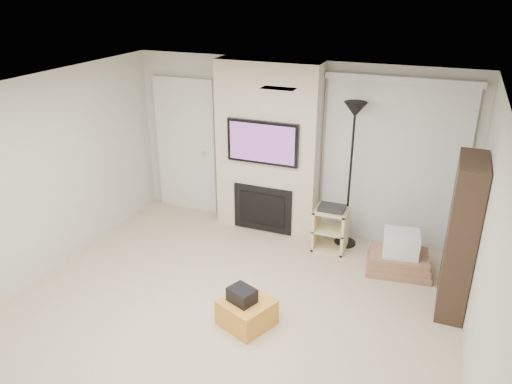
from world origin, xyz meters
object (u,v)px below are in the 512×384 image
at_px(ottoman, 247,312).
at_px(av_stand, 331,227).
at_px(box_stack, 399,256).
at_px(floor_lamp, 353,135).
at_px(bookshelf, 461,237).

relative_size(ottoman, av_stand, 0.76).
xyz_separation_m(av_stand, box_stack, (0.97, -0.22, -0.14)).
bearing_deg(floor_lamp, ottoman, -105.47).
bearing_deg(av_stand, ottoman, -102.39).
height_order(ottoman, av_stand, av_stand).
relative_size(ottoman, box_stack, 0.57).
height_order(av_stand, box_stack, av_stand).
xyz_separation_m(floor_lamp, av_stand, (-0.17, -0.22, -1.28)).
height_order(floor_lamp, bookshelf, floor_lamp).
height_order(ottoman, bookshelf, bookshelf).
distance_m(floor_lamp, bookshelf, 1.91).
distance_m(ottoman, floor_lamp, 2.71).
xyz_separation_m(ottoman, box_stack, (1.40, 1.75, 0.06)).
bearing_deg(av_stand, box_stack, -12.72).
bearing_deg(box_stack, floor_lamp, 151.30).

